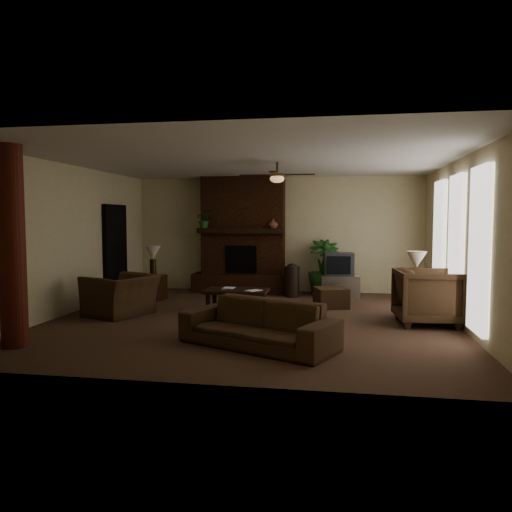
% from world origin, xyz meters
% --- Properties ---
extents(room_shell, '(7.00, 7.00, 7.00)m').
position_xyz_m(room_shell, '(0.00, 0.00, 1.40)').
color(room_shell, brown).
rests_on(room_shell, ground).
extents(fireplace, '(2.40, 0.70, 2.80)m').
position_xyz_m(fireplace, '(-0.80, 3.22, 1.16)').
color(fireplace, '#442312').
rests_on(fireplace, ground).
extents(windows, '(0.08, 3.65, 2.35)m').
position_xyz_m(windows, '(3.45, 0.20, 1.35)').
color(windows, white).
rests_on(windows, ground).
extents(log_column, '(0.36, 0.36, 2.80)m').
position_xyz_m(log_column, '(-2.95, -2.40, 1.40)').
color(log_column, maroon).
rests_on(log_column, ground).
extents(doorway, '(0.10, 1.00, 2.10)m').
position_xyz_m(doorway, '(-3.44, 1.80, 1.05)').
color(doorway, black).
rests_on(doorway, ground).
extents(ceiling_fan, '(1.35, 1.35, 0.37)m').
position_xyz_m(ceiling_fan, '(0.40, 0.30, 2.53)').
color(ceiling_fan, black).
rests_on(ceiling_fan, ceiling).
extents(sofa, '(2.28, 1.52, 0.87)m').
position_xyz_m(sofa, '(0.41, -1.86, 0.43)').
color(sofa, '#46311E').
rests_on(sofa, ground).
extents(armchair_left, '(1.11, 1.33, 1.00)m').
position_xyz_m(armchair_left, '(-2.47, -0.04, 0.50)').
color(armchair_left, '#46311E').
rests_on(armchair_left, ground).
extents(armchair_right, '(1.02, 1.08, 1.04)m').
position_xyz_m(armchair_right, '(3.00, 0.06, 0.52)').
color(armchair_right, '#46311E').
rests_on(armchair_right, ground).
extents(coffee_table, '(1.20, 0.70, 0.43)m').
position_xyz_m(coffee_table, '(-0.43, 0.67, 0.37)').
color(coffee_table, black).
rests_on(coffee_table, ground).
extents(ottoman, '(0.76, 0.76, 0.40)m').
position_xyz_m(ottoman, '(1.37, 1.40, 0.20)').
color(ottoman, '#46311E').
rests_on(ottoman, ground).
extents(tv_stand, '(0.86, 0.51, 0.50)m').
position_xyz_m(tv_stand, '(1.56, 2.73, 0.25)').
color(tv_stand, silver).
rests_on(tv_stand, ground).
extents(tv, '(0.69, 0.58, 0.52)m').
position_xyz_m(tv, '(1.51, 2.73, 0.76)').
color(tv, '#363538').
rests_on(tv, tv_stand).
extents(floor_vase, '(0.34, 0.34, 0.77)m').
position_xyz_m(floor_vase, '(0.46, 2.66, 0.43)').
color(floor_vase, black).
rests_on(floor_vase, ground).
extents(floor_plant, '(1.02, 1.44, 0.73)m').
position_xyz_m(floor_plant, '(1.16, 3.12, 0.36)').
color(floor_plant, '#265321').
rests_on(floor_plant, ground).
extents(side_table_left, '(0.57, 0.57, 0.55)m').
position_xyz_m(side_table_left, '(-2.54, 1.68, 0.28)').
color(side_table_left, black).
rests_on(side_table_left, ground).
extents(lamp_left, '(0.39, 0.39, 0.65)m').
position_xyz_m(lamp_left, '(-2.52, 1.72, 1.00)').
color(lamp_left, black).
rests_on(lamp_left, side_table_left).
extents(side_table_right, '(0.57, 0.57, 0.55)m').
position_xyz_m(side_table_right, '(2.92, 0.66, 0.28)').
color(side_table_right, black).
rests_on(side_table_right, ground).
extents(lamp_right, '(0.43, 0.43, 0.65)m').
position_xyz_m(lamp_right, '(2.90, 0.69, 1.00)').
color(lamp_right, black).
rests_on(lamp_right, side_table_right).
extents(mantel_plant, '(0.49, 0.52, 0.33)m').
position_xyz_m(mantel_plant, '(-1.68, 2.92, 1.72)').
color(mantel_plant, '#265321').
rests_on(mantel_plant, fireplace).
extents(mantel_vase, '(0.27, 0.27, 0.22)m').
position_xyz_m(mantel_vase, '(-0.02, 2.97, 1.67)').
color(mantel_vase, brown).
rests_on(mantel_vase, fireplace).
extents(book_a, '(0.22, 0.04, 0.29)m').
position_xyz_m(book_a, '(-0.70, 0.71, 0.57)').
color(book_a, '#999999').
rests_on(book_a, coffee_table).
extents(book_b, '(0.18, 0.15, 0.29)m').
position_xyz_m(book_b, '(-0.14, 0.53, 0.58)').
color(book_b, '#999999').
rests_on(book_b, coffee_table).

